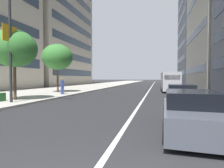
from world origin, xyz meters
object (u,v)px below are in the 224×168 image
street_tree_mid_sidewalk (57,57)px  delivery_van_ahead (170,82)px  car_far_down_avenue (192,112)px  street_tree_far_plaza (14,49)px  pedestrian_on_plaza (62,86)px  street_lamp_with_banners (14,31)px  car_lead_in_lane (181,95)px

street_tree_mid_sidewalk → delivery_van_ahead: bearing=-66.9°
car_far_down_avenue → street_tree_far_plaza: size_ratio=0.87×
street_tree_far_plaza → pedestrian_on_plaza: bearing=-11.3°
street_lamp_with_banners → street_tree_mid_sidewalk: (8.63, 1.99, -0.73)m
car_lead_in_lane → car_far_down_avenue: bearing=178.3°
street_tree_far_plaza → street_tree_mid_sidewalk: bearing=6.4°
car_far_down_avenue → street_tree_mid_sidewalk: size_ratio=0.82×
delivery_van_ahead → street_tree_far_plaza: street_tree_far_plaza is taller
delivery_van_ahead → street_tree_far_plaza: 17.81m
car_far_down_avenue → pedestrian_on_plaza: bearing=48.8°
car_lead_in_lane → pedestrian_on_plaza: (3.39, 10.97, 0.33)m
street_lamp_with_banners → pedestrian_on_plaza: bearing=1.2°
street_tree_mid_sidewalk → street_tree_far_plaza: bearing=-173.6°
car_far_down_avenue → street_tree_far_plaza: (4.82, 11.55, 3.36)m
street_lamp_with_banners → street_tree_far_plaza: (1.22, 1.17, -0.95)m
delivery_van_ahead → street_lamp_with_banners: bearing=141.0°
street_tree_mid_sidewalk → pedestrian_on_plaza: (-2.25, -1.86, -3.25)m
car_lead_in_lane → delivery_van_ahead: bearing=2.2°
car_lead_in_lane → delivery_van_ahead: 11.14m
car_lead_in_lane → street_tree_far_plaza: street_tree_far_plaza is taller
car_lead_in_lane → street_tree_mid_sidewalk: street_tree_mid_sidewalk is taller
car_lead_in_lane → street_lamp_with_banners: street_lamp_with_banners is taller
car_far_down_avenue → street_tree_mid_sidewalk: bearing=47.7°
street_tree_mid_sidewalk → pedestrian_on_plaza: bearing=-140.3°
street_tree_far_plaza → pedestrian_on_plaza: (5.16, -1.04, -3.03)m
delivery_van_ahead → car_far_down_avenue: bearing=177.1°
pedestrian_on_plaza → delivery_van_ahead: bearing=-13.5°
car_far_down_avenue → car_lead_in_lane: bearing=-1.6°
street_lamp_with_banners → car_lead_in_lane: bearing=-74.6°
pedestrian_on_plaza → street_tree_mid_sidewalk: bearing=81.0°
street_tree_mid_sidewalk → car_lead_in_lane: bearing=-113.7°
car_far_down_avenue → street_tree_mid_sidewalk: street_tree_mid_sidewalk is taller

